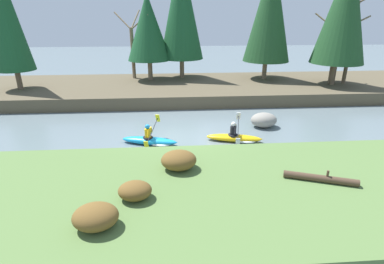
% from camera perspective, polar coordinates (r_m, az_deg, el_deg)
% --- Properties ---
extents(ground_plane, '(90.00, 90.00, 0.00)m').
position_cam_1_polar(ground_plane, '(15.20, -2.10, -1.07)').
color(ground_plane, slate).
extents(riverbank_near, '(44.00, 6.66, 0.62)m').
position_cam_1_polar(riverbank_near, '(9.99, -0.79, -12.19)').
color(riverbank_near, '#56753D').
rests_on(riverbank_near, ground).
extents(riverbank_far, '(44.00, 8.20, 0.85)m').
position_cam_1_polar(riverbank_far, '(23.40, -2.98, 8.22)').
color(riverbank_far, brown).
rests_on(riverbank_far, ground).
extents(conifer_tree_far_left, '(2.56, 2.56, 8.97)m').
position_cam_1_polar(conifer_tree_far_left, '(24.16, -32.19, 18.91)').
color(conifer_tree_far_left, brown).
rests_on(conifer_tree_far_left, riverbank_far).
extents(conifer_tree_left, '(3.36, 3.36, 6.51)m').
position_cam_1_polar(conifer_tree_left, '(24.40, -8.38, 19.16)').
color(conifer_tree_left, '#7A664C').
rests_on(conifer_tree_left, riverbank_far).
extents(conifer_tree_mid_left, '(3.46, 3.46, 9.48)m').
position_cam_1_polar(conifer_tree_mid_left, '(24.95, -2.07, 22.84)').
color(conifer_tree_mid_left, '#7A664C').
rests_on(conifer_tree_mid_left, riverbank_far).
extents(conifer_tree_centre, '(3.65, 3.65, 9.16)m').
position_cam_1_polar(conifer_tree_centre, '(25.24, 14.61, 21.69)').
color(conifer_tree_centre, '#7A664C').
rests_on(conifer_tree_centre, riverbank_far).
extents(conifer_tree_mid_right, '(3.75, 3.75, 9.10)m').
position_cam_1_polar(conifer_tree_mid_right, '(24.74, 27.11, 20.27)').
color(conifer_tree_mid_right, brown).
rests_on(conifer_tree_mid_right, riverbank_far).
extents(bare_tree_upstream, '(2.94, 2.91, 5.28)m').
position_cam_1_polar(bare_tree_upstream, '(25.38, -11.23, 15.60)').
color(bare_tree_upstream, '#7A664C').
rests_on(bare_tree_upstream, riverbank_far).
extents(bare_tree_mid_upstream, '(2.90, 2.86, 5.20)m').
position_cam_1_polar(bare_tree_mid_upstream, '(25.23, 25.57, 13.84)').
color(bare_tree_mid_upstream, '#7A664C').
rests_on(bare_tree_mid_upstream, riverbank_far).
extents(bare_tree_mid_downstream, '(4.26, 4.21, 7.79)m').
position_cam_1_polar(bare_tree_mid_downstream, '(25.62, 28.22, 16.26)').
color(bare_tree_mid_downstream, brown).
rests_on(bare_tree_mid_downstream, riverbank_far).
extents(shrub_clump_nearest, '(1.20, 1.00, 0.65)m').
position_cam_1_polar(shrub_clump_nearest, '(8.49, -17.90, -15.09)').
color(shrub_clump_nearest, brown).
rests_on(shrub_clump_nearest, riverbank_near).
extents(shrub_clump_second, '(1.02, 0.85, 0.55)m').
position_cam_1_polar(shrub_clump_second, '(9.36, -10.81, -10.91)').
color(shrub_clump_second, brown).
rests_on(shrub_clump_second, riverbank_near).
extents(shrub_clump_third, '(1.28, 1.06, 0.69)m').
position_cam_1_polar(shrub_clump_third, '(10.80, -2.53, -5.38)').
color(shrub_clump_third, brown).
rests_on(shrub_clump_third, riverbank_near).
extents(kayaker_lead, '(2.79, 2.06, 1.20)m').
position_cam_1_polar(kayaker_lead, '(14.85, 8.43, -1.04)').
color(kayaker_lead, yellow).
rests_on(kayaker_lead, ground).
extents(kayaker_middle, '(2.78, 2.04, 1.20)m').
position_cam_1_polar(kayaker_middle, '(14.50, -7.72, -1.57)').
color(kayaker_middle, '#1993D6').
rests_on(kayaker_middle, ground).
extents(boulder_midstream, '(1.43, 1.12, 0.81)m').
position_cam_1_polar(boulder_midstream, '(16.94, 13.52, 2.24)').
color(boulder_midstream, gray).
rests_on(boulder_midstream, ground).
extents(driftwood_log, '(2.30, 1.04, 0.44)m').
position_cam_1_polar(driftwood_log, '(10.99, 23.26, -8.11)').
color(driftwood_log, '#4C3828').
rests_on(driftwood_log, riverbank_near).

